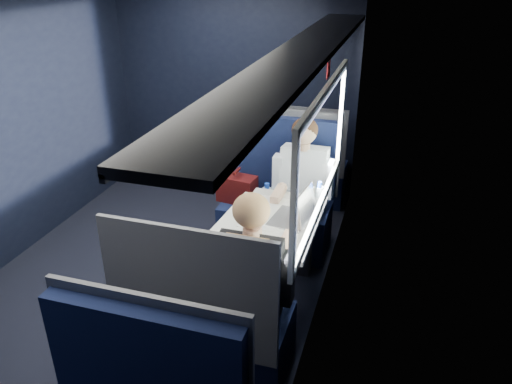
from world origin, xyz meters
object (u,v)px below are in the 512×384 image
(seat_row_front, at_px, (299,168))
(bottle_small, at_px, (319,198))
(laptop, at_px, (298,212))
(cup, at_px, (316,193))
(man, at_px, (301,185))
(woman, at_px, (254,275))
(table, at_px, (273,228))
(seat_bay_near, at_px, (276,203))
(seat_bay_far, at_px, (209,323))

(seat_row_front, distance_m, bottle_small, 1.68)
(seat_row_front, xyz_separation_m, laptop, (0.36, -1.76, 0.40))
(bottle_small, distance_m, cup, 0.20)
(man, height_order, woman, same)
(bottle_small, bearing_deg, laptop, -118.00)
(table, distance_m, seat_bay_near, 0.92)
(man, relative_size, cup, 13.53)
(cup, bearing_deg, bottle_small, -75.11)
(table, xyz_separation_m, woman, (0.07, -0.71, 0.06))
(cup, bearing_deg, seat_bay_near, 136.20)
(seat_row_front, bearing_deg, woman, -84.30)
(woman, xyz_separation_m, laptop, (0.11, 0.74, 0.08))
(laptop, bearing_deg, seat_row_front, 101.66)
(laptop, bearing_deg, woman, -98.77)
(seat_row_front, relative_size, cup, 11.87)
(man, xyz_separation_m, cup, (0.18, -0.26, 0.07))
(table, relative_size, seat_bay_near, 0.79)
(table, height_order, seat_bay_near, seat_bay_near)
(seat_row_front, bearing_deg, cup, -72.43)
(man, distance_m, laptop, 0.68)
(table, xyz_separation_m, laptop, (0.18, 0.03, 0.15))
(seat_bay_near, relative_size, cup, 12.90)
(seat_row_front, xyz_separation_m, bottle_small, (0.48, -1.55, 0.44))
(seat_bay_far, distance_m, seat_row_front, 2.67)
(woman, bearing_deg, laptop, 81.23)
(seat_row_front, bearing_deg, laptop, -78.34)
(seat_bay_near, height_order, laptop, seat_bay_near)
(man, bearing_deg, seat_row_front, 102.83)
(seat_bay_far, distance_m, bottle_small, 1.30)
(seat_bay_far, xyz_separation_m, woman, (0.25, 0.17, 0.31))
(seat_row_front, distance_m, cup, 1.47)
(laptop, relative_size, cup, 3.83)
(seat_bay_near, xyz_separation_m, seat_row_front, (0.02, 0.93, -0.01))
(table, xyz_separation_m, man, (0.07, 0.70, 0.06))
(table, bearing_deg, laptop, 10.06)
(woman, bearing_deg, seat_row_front, 95.70)
(bottle_small, bearing_deg, woman, -103.51)
(woman, bearing_deg, bottle_small, 76.49)
(table, relative_size, seat_row_front, 0.86)
(laptop, distance_m, cup, 0.41)
(woman, bearing_deg, table, 95.45)
(man, bearing_deg, bottle_small, -62.85)
(man, relative_size, woman, 1.00)
(table, height_order, man, man)
(table, relative_size, woman, 0.76)
(table, relative_size, seat_bay_far, 0.79)
(table, relative_size, laptop, 2.67)
(seat_bay_far, bearing_deg, table, 78.22)
(woman, distance_m, laptop, 0.75)
(laptop, bearing_deg, seat_bay_far, -111.87)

